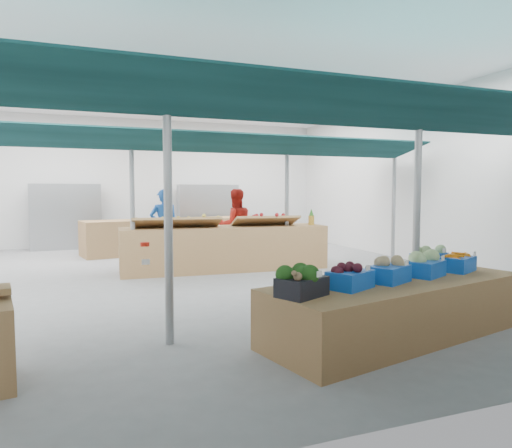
{
  "coord_description": "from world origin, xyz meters",
  "views": [
    {
      "loc": [
        -1.86,
        -9.25,
        1.77
      ],
      "look_at": [
        0.96,
        -1.6,
        1.2
      ],
      "focal_mm": 32.0,
      "sensor_mm": 36.0,
      "label": 1
    }
  ],
  "objects_px": {
    "veg_counter": "(399,308)",
    "vendor_right": "(235,225)",
    "fruit_counter": "(225,248)",
    "vendor_left": "(164,227)"
  },
  "relations": [
    {
      "from": "veg_counter",
      "to": "vendor_right",
      "type": "height_order",
      "value": "vendor_right"
    },
    {
      "from": "fruit_counter",
      "to": "vendor_right",
      "type": "distance_m",
      "value": 1.32
    },
    {
      "from": "veg_counter",
      "to": "fruit_counter",
      "type": "relative_size",
      "value": 0.77
    },
    {
      "from": "vendor_left",
      "to": "vendor_right",
      "type": "relative_size",
      "value": 1.0
    },
    {
      "from": "vendor_left",
      "to": "vendor_right",
      "type": "xyz_separation_m",
      "value": [
        1.8,
        0.0,
        0.0
      ]
    },
    {
      "from": "vendor_left",
      "to": "vendor_right",
      "type": "bearing_deg",
      "value": -177.4
    },
    {
      "from": "fruit_counter",
      "to": "vendor_left",
      "type": "relative_size",
      "value": 2.5
    },
    {
      "from": "veg_counter",
      "to": "vendor_right",
      "type": "xyz_separation_m",
      "value": [
        -0.05,
        6.47,
        0.58
      ]
    },
    {
      "from": "vendor_left",
      "to": "veg_counter",
      "type": "bearing_deg",
      "value": 108.54
    },
    {
      "from": "veg_counter",
      "to": "fruit_counter",
      "type": "xyz_separation_m",
      "value": [
        -0.65,
        5.37,
        0.15
      ]
    }
  ]
}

